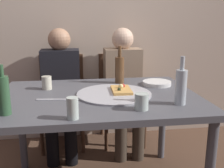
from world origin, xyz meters
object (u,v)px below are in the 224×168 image
plate_stack (157,83)px  table_knife (54,100)px  chair_left (62,94)px  pizza_slice_last (121,89)px  beer_bottle (4,95)px  wine_bottle (120,69)px  tumbler_near (142,102)px  wine_glass (73,108)px  guest_in_sweater (61,86)px  pizza_tray (114,94)px  water_bottle (181,86)px  tumbler_far (47,83)px  guest_in_beanie (124,83)px  dining_table (99,106)px  chair_right (121,92)px

plate_stack → table_knife: plate_stack is taller
chair_left → table_knife: bearing=89.8°
pizza_slice_last → beer_bottle: beer_bottle is taller
wine_bottle → tumbler_near: size_ratio=3.11×
wine_glass → plate_stack: (0.65, 0.63, -0.04)m
plate_stack → guest_in_sweater: (-0.77, 0.53, -0.13)m
wine_glass → pizza_slice_last: bearing=53.4°
pizza_tray → water_bottle: water_bottle is taller
tumbler_far → guest_in_beanie: size_ratio=0.08×
dining_table → chair_right: (0.31, 0.89, -0.16)m
beer_bottle → tumbler_far: bearing=70.7°
pizza_slice_last → guest_in_sweater: 0.85m
dining_table → wine_bottle: size_ratio=4.56×
table_knife → guest_in_beanie: size_ratio=0.19×
table_knife → guest_in_sweater: 0.82m
pizza_tray → plate_stack: size_ratio=2.31×
pizza_tray → table_knife: pizza_tray is taller
wine_bottle → plate_stack: (0.28, -0.11, -0.10)m
table_knife → guest_in_sweater: bearing=97.1°
water_bottle → wine_glass: bearing=-166.7°
dining_table → tumbler_far: (-0.36, 0.20, 0.13)m
pizza_tray → plate_stack: (0.37, 0.22, 0.01)m
plate_stack → table_knife: size_ratio=1.00×
plate_stack → tumbler_near: bearing=-115.8°
chair_left → guest_in_beanie: 0.64m
table_knife → tumbler_near: bearing=-19.2°
wine_bottle → table_knife: (-0.49, -0.39, -0.11)m
tumbler_near → guest_in_sweater: size_ratio=0.08×
wine_bottle → tumbler_far: bearing=-168.5°
beer_bottle → guest_in_sweater: bearing=76.6°
tumbler_near → dining_table: bearing=123.3°
pizza_tray → wine_glass: wine_glass is taller
pizza_tray → plate_stack: plate_stack is taller
water_bottle → chair_left: (-0.76, 1.15, -0.35)m
guest_in_sweater → guest_in_beanie: bearing=-180.0°
plate_stack → guest_in_sweater: size_ratio=0.19×
dining_table → beer_bottle: beer_bottle is taller
wine_bottle → plate_stack: wine_bottle is taller
guest_in_sweater → guest_in_beanie: size_ratio=1.00×
pizza_tray → tumbler_near: 0.34m
pizza_slice_last → plate_stack: (0.31, 0.18, -0.01)m
water_bottle → tumbler_near: size_ratio=3.08×
wine_glass → chair_left: size_ratio=0.13×
wine_bottle → table_knife: 0.64m
wine_bottle → wine_glass: (-0.37, -0.73, -0.05)m
plate_stack → chair_left: size_ratio=0.24×
dining_table → wine_glass: 0.47m
guest_in_sweater → chair_left: bearing=-90.0°
water_bottle → tumbler_far: size_ratio=3.03×
pizza_tray → chair_left: size_ratio=0.57×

